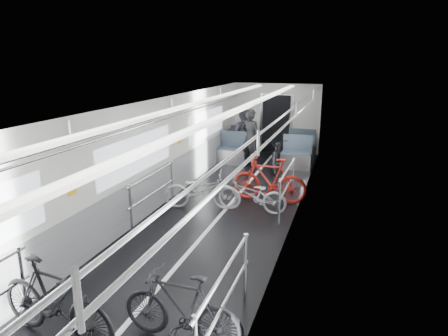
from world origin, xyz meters
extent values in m
cube|color=black|center=(0.00, 0.00, 0.00)|extent=(3.00, 14.00, 0.01)
cube|color=white|center=(0.00, 0.00, 2.40)|extent=(3.00, 14.00, 0.02)
cube|color=silver|center=(-1.50, 0.00, 1.20)|extent=(0.02, 14.00, 2.40)
cube|color=silver|center=(1.50, 0.00, 1.20)|extent=(0.02, 14.00, 2.40)
cube|color=silver|center=(0.00, 7.00, 1.20)|extent=(3.00, 0.02, 2.40)
cube|color=white|center=(0.00, 0.00, 0.01)|extent=(0.08, 13.80, 0.01)
cube|color=slate|center=(-1.47, 0.00, 0.45)|extent=(0.01, 13.90, 0.90)
cube|color=slate|center=(1.47, 0.00, 0.45)|extent=(0.01, 13.90, 0.90)
cube|color=white|center=(-1.47, 0.00, 1.40)|extent=(0.01, 10.80, 0.75)
cube|color=white|center=(1.47, 0.00, 1.40)|extent=(0.01, 10.80, 0.75)
cube|color=white|center=(-0.55, 0.00, 2.34)|extent=(0.14, 13.40, 0.05)
cube|color=white|center=(0.55, 0.00, 2.34)|extent=(0.14, 13.40, 0.05)
cube|color=black|center=(0.00, 6.94, 1.00)|extent=(0.95, 0.10, 2.00)
imported|color=black|center=(-0.62, -3.51, 0.51)|extent=(1.76, 0.70, 1.03)
imported|color=#AEADB2|center=(-0.55, 1.03, 0.43)|extent=(1.71, 0.94, 0.85)
imported|color=black|center=(0.79, -3.11, 0.45)|extent=(1.53, 0.49, 0.91)
imported|color=#B4B5B9|center=(0.57, 1.14, 0.40)|extent=(1.53, 0.56, 0.80)
imported|color=#B41D16|center=(0.80, 1.91, 0.52)|extent=(1.74, 0.49, 1.04)
imported|color=black|center=(0.48, 4.80, 0.50)|extent=(0.78, 1.94, 1.00)
imported|color=black|center=(-0.37, 4.80, 0.89)|extent=(0.75, 0.61, 1.78)
imported|color=#33313A|center=(-0.83, 5.60, 0.84)|extent=(0.82, 0.64, 1.68)
camera|label=1|loc=(2.47, -6.76, 3.22)|focal=32.00mm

